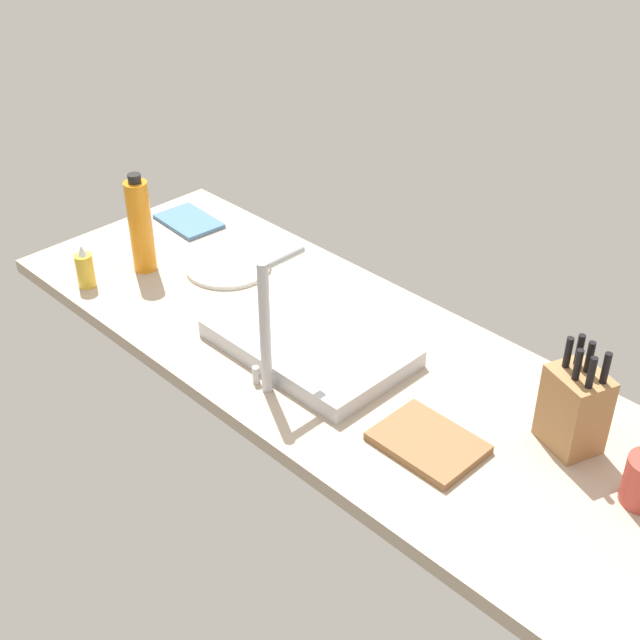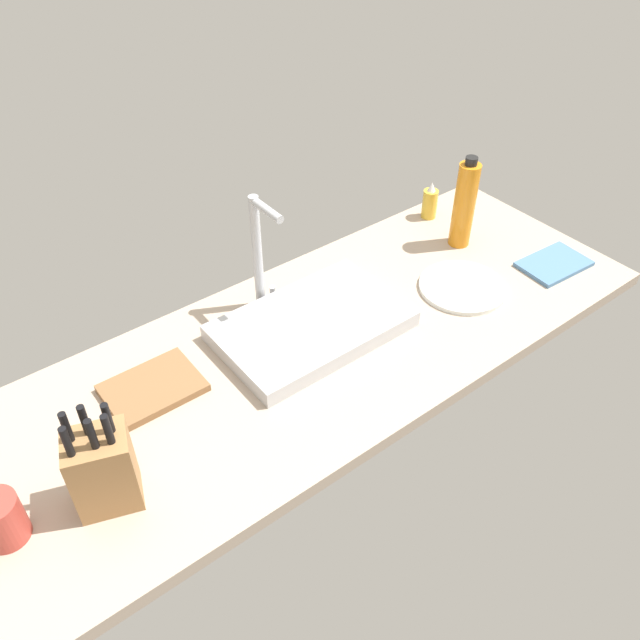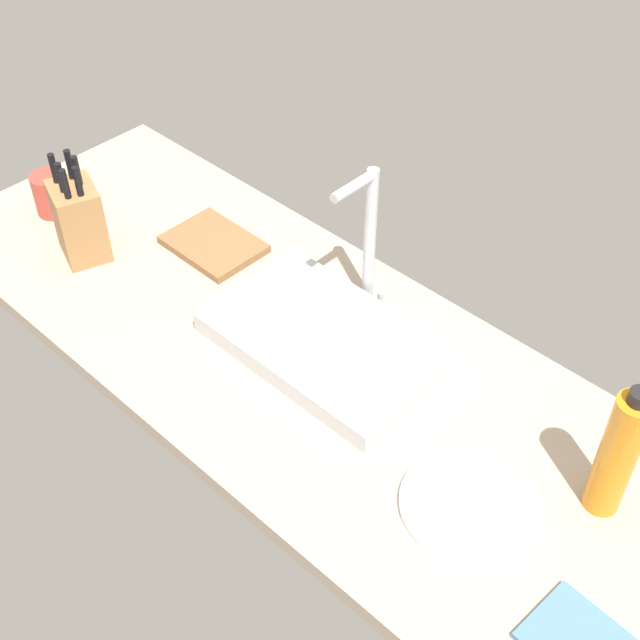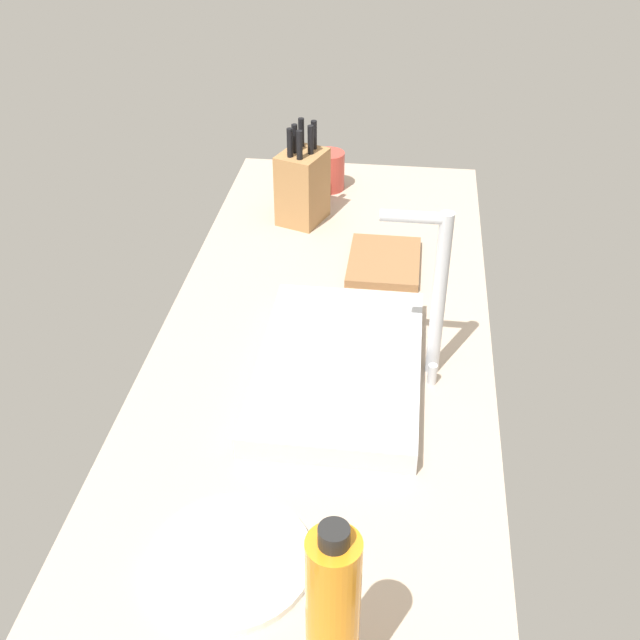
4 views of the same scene
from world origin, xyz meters
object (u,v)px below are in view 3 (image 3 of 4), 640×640
(cutting_board, at_px, (214,244))
(water_bottle, at_px, (618,454))
(knife_block, at_px, (79,220))
(faucet, at_px, (369,233))
(coffee_mug, at_px, (51,194))
(dinner_plate, at_px, (468,504))
(sink_basin, at_px, (326,341))

(cutting_board, bearing_deg, water_bottle, -0.45)
(knife_block, bearing_deg, faucet, 48.43)
(coffee_mug, bearing_deg, dinner_plate, 0.03)
(sink_basin, height_order, cutting_board, sink_basin)
(faucet, height_order, coffee_mug, faucet)
(coffee_mug, bearing_deg, water_bottle, 6.69)
(faucet, distance_m, knife_block, 0.64)
(faucet, distance_m, dinner_plate, 0.55)
(faucet, height_order, water_bottle, faucet)
(dinner_plate, bearing_deg, water_bottle, 45.74)
(faucet, xyz_separation_m, dinner_plate, (0.45, -0.26, -0.17))
(sink_basin, relative_size, dinner_plate, 1.98)
(knife_block, xyz_separation_m, coffee_mug, (-0.18, 0.04, -0.04))
(sink_basin, bearing_deg, cutting_board, 171.70)
(knife_block, distance_m, dinner_plate, 1.01)
(coffee_mug, bearing_deg, faucet, 19.61)
(knife_block, bearing_deg, water_bottle, 29.41)
(knife_block, distance_m, coffee_mug, 0.19)
(knife_block, distance_m, water_bottle, 1.18)
(faucet, bearing_deg, dinner_plate, -29.83)
(sink_basin, distance_m, coffee_mug, 0.78)
(knife_block, height_order, water_bottle, water_bottle)
(coffee_mug, bearing_deg, knife_block, -12.89)
(sink_basin, xyz_separation_m, water_bottle, (0.57, 0.05, 0.11))
(sink_basin, xyz_separation_m, dinner_plate, (0.42, -0.11, -0.02))
(dinner_plate, bearing_deg, cutting_board, 168.63)
(cutting_board, height_order, dinner_plate, cutting_board)
(dinner_plate, xyz_separation_m, coffee_mug, (-1.19, -0.00, 0.04))
(faucet, bearing_deg, knife_block, -151.25)
(faucet, xyz_separation_m, water_bottle, (0.61, -0.10, -0.05))
(faucet, distance_m, cutting_board, 0.41)
(faucet, relative_size, water_bottle, 1.17)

